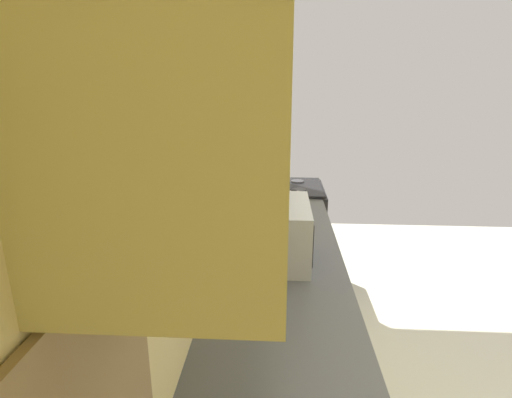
# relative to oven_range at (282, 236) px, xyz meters

# --- Properties ---
(wall_back) EXTENTS (4.01, 0.12, 2.56)m
(wall_back) POSITION_rel_oven_range_xyz_m (-1.55, 0.40, 0.82)
(wall_back) COLOR #EED589
(wall_back) RESTS_ON ground_plane
(upper_cabinets) EXTENTS (1.93, 0.31, 0.59)m
(upper_cabinets) POSITION_rel_oven_range_xyz_m (-1.90, 0.18, 1.34)
(upper_cabinets) COLOR #D3C571
(oven_range) EXTENTS (0.63, 0.69, 1.07)m
(oven_range) POSITION_rel_oven_range_xyz_m (0.00, 0.00, 0.00)
(oven_range) COLOR black
(oven_range) RESTS_ON ground_plane
(microwave) EXTENTS (0.47, 0.34, 0.30)m
(microwave) POSITION_rel_oven_range_xyz_m (-1.36, 0.04, 0.58)
(microwave) COLOR #B7BABF
(microwave) RESTS_ON counter_run
(bowl) EXTENTS (0.15, 0.15, 0.05)m
(bowl) POSITION_rel_oven_range_xyz_m (-0.93, -0.06, 0.46)
(bowl) COLOR #D84C47
(bowl) RESTS_ON counter_run
(kettle) EXTENTS (0.21, 0.16, 0.17)m
(kettle) POSITION_rel_oven_range_xyz_m (-0.65, -0.06, 0.50)
(kettle) COLOR #B7BABF
(kettle) RESTS_ON counter_run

